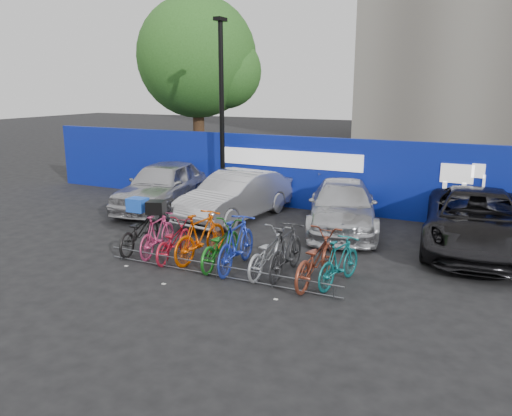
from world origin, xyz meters
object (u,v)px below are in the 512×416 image
Objects in this scene: lamppost at (222,108)px; bike_9 at (339,262)px; car_1 at (236,196)px; bike_1 at (157,234)px; car_2 at (342,206)px; bike_3 at (201,236)px; bike_4 at (220,245)px; bike_rack at (216,270)px; bike_5 at (236,244)px; bike_0 at (139,231)px; bike_6 at (268,252)px; car_3 at (477,221)px; bike_8 at (316,258)px; bike_7 at (286,251)px; bike_2 at (173,241)px; tree at (202,60)px; car_0 at (163,185)px.

bike_9 is (5.67, -5.27, -2.77)m from lamppost.
car_1 is 3.79m from bike_1.
car_2 is 4.58m from bike_3.
bike_rack is at bearing 109.19° from bike_4.
bike_5 is (2.04, -3.85, -0.13)m from car_1.
bike_rack is at bearing 154.20° from bike_0.
car_3 is at bearing -134.53° from bike_6.
bike_rack is 2.60m from bike_9.
bike_3 is (-5.77, -3.66, -0.15)m from car_3.
car_2 is at bearing -138.19° from bike_1.
bike_8 is at bearing -178.07° from bike_3.
bike_0 is at bearing -1.43° from bike_7.
bike_9 is (-2.41, -3.74, -0.23)m from car_3.
car_3 reaches higher than bike_8.
bike_1 reaches higher than bike_2.
bike_6 is at bearing 177.54° from bike_4.
tree is 12.26m from bike_2.
bike_5 reaches higher than bike_1.
bike_9 is (9.25, -9.92, -4.57)m from tree.
bike_5 is at bearing 170.36° from bike_4.
car_2 is at bearing -113.96° from bike_3.
bike_0 is at bearing -70.96° from car_0.
car_0 is (-1.51, -1.35, -2.48)m from lamppost.
bike_3 reaches higher than bike_0.
bike_7 reaches higher than bike_4.
bike_rack is at bearing 143.01° from bike_3.
tree reaches higher than bike_7.
bike_9 is at bearing 177.35° from bike_4.
lamppost reaches higher than car_3.
car_3 is at bearing 7.37° from car_1.
tree is 1.70× the size of car_2.
bike_7 reaches higher than bike_0.
bike_3 is at bearing -54.17° from car_0.
lamppost reaches higher than bike_4.
car_2 reaches higher than bike_0.
bike_1 is at bearing 161.10° from bike_rack.
bike_1 is 0.93× the size of bike_6.
bike_5 reaches higher than bike_9.
bike_7 is (1.14, 0.12, -0.03)m from bike_5.
bike_7 is 1.12× the size of bike_9.
bike_0 reaches higher than bike_6.
tree is 12.98m from bike_5.
bike_3 is 2.18m from bike_7.
car_0 is at bearing -16.78° from bike_9.
car_2 is (4.56, -1.20, -2.60)m from lamppost.
bike_8 is (1.11, -0.07, 0.06)m from bike_6.
car_1 reaches higher than bike_3.
bike_rack is 1.65m from bike_2.
bike_4 is 0.45m from bike_5.
lamppost is at bearing -52.49° from tree.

